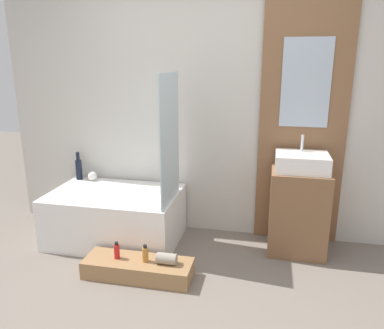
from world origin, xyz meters
name	(u,v)px	position (x,y,z in m)	size (l,w,h in m)	color
ground_plane	(169,329)	(0.00, 0.00, 0.00)	(12.00, 12.00, 0.00)	slate
wall_tiled_back	(210,104)	(0.00, 1.58, 1.30)	(4.20, 0.06, 2.60)	beige
wall_wood_accent	(304,106)	(0.86, 1.53, 1.31)	(0.78, 0.04, 2.60)	brown
bathtub	(116,216)	(-0.85, 1.13, 0.25)	(1.22, 0.79, 0.49)	white
glass_shower_screen	(170,139)	(-0.26, 1.05, 1.05)	(0.01, 0.58, 1.12)	silver
wooden_step_bench	(138,268)	(-0.41, 0.55, 0.07)	(0.89, 0.29, 0.15)	#997047
vanity_cabinet	(298,211)	(0.86, 1.28, 0.39)	(0.51, 0.45, 0.77)	brown
sink	(302,162)	(0.86, 1.28, 0.85)	(0.45, 0.38, 0.30)	white
vase_tall_dark	(79,168)	(-1.38, 1.45, 0.61)	(0.07, 0.07, 0.29)	black
vase_round_light	(92,176)	(-1.22, 1.43, 0.54)	(0.09, 0.09, 0.09)	silver
bottle_soap_primary	(117,251)	(-0.59, 0.55, 0.21)	(0.05, 0.05, 0.14)	red
bottle_soap_secondary	(145,254)	(-0.35, 0.55, 0.21)	(0.05, 0.05, 0.15)	#B2752D
towel_roll	(167,259)	(-0.17, 0.55, 0.19)	(0.09, 0.09, 0.16)	gray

